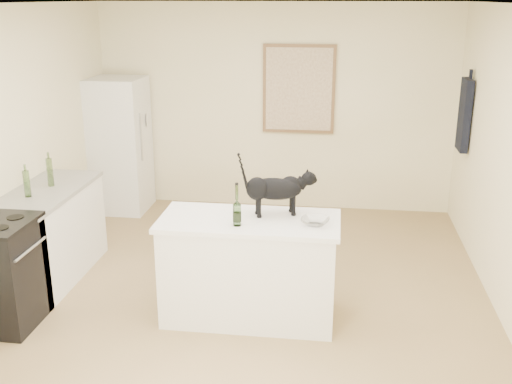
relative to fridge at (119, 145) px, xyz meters
The scene contains 17 objects.
floor 3.17m from the fridge, 50.31° to the right, with size 5.50×5.50×0.00m, color #9E8054.
ceiling 3.52m from the fridge, 50.31° to the right, with size 5.50×5.50×0.00m, color white.
wall_back 2.04m from the fridge, 11.59° to the left, with size 4.50×4.50×0.00m, color #FFF0C5.
wall_front 5.48m from the fridge, 69.08° to the right, with size 4.50×4.50×0.00m, color #FFF0C5.
island_base 3.30m from the fridge, 51.20° to the right, with size 1.44×0.67×0.86m, color white.
island_top 3.27m from the fridge, 51.20° to the right, with size 1.50×0.70×0.04m, color white.
left_cabinets 2.09m from the fridge, 90.00° to the right, with size 0.60×1.40×0.86m, color white.
left_countertop 2.05m from the fridge, 90.00° to the right, with size 0.62×1.44×0.04m, color gray.
fridge is the anchor object (origin of this frame).
artwork_frame 2.39m from the fridge, ahead, with size 0.90×0.03×1.10m, color brown.
artwork_canvas 2.38m from the fridge, ahead, with size 0.82×0.00×1.02m, color beige.
hanging_garment 4.19m from the fridge, ahead, with size 0.08×0.34×0.80m, color black.
black_cat 3.31m from the fridge, 47.19° to the right, with size 0.59×0.18×0.41m, color black, non-canonical shape.
wine_bottle 3.36m from the fridge, 53.93° to the right, with size 0.07×0.07×0.31m, color #305B24.
glass_bowl 3.69m from the fridge, 45.19° to the right, with size 0.23×0.23×0.06m, color white.
fridge_paper 0.48m from the fridge, 17.30° to the left, with size 0.00×0.12×0.16m, color silver.
counter_bottle_cluster 2.07m from the fridge, 90.51° to the right, with size 0.12×0.40×0.27m.
Camera 1 is at (0.79, -4.84, 2.66)m, focal length 42.42 mm.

